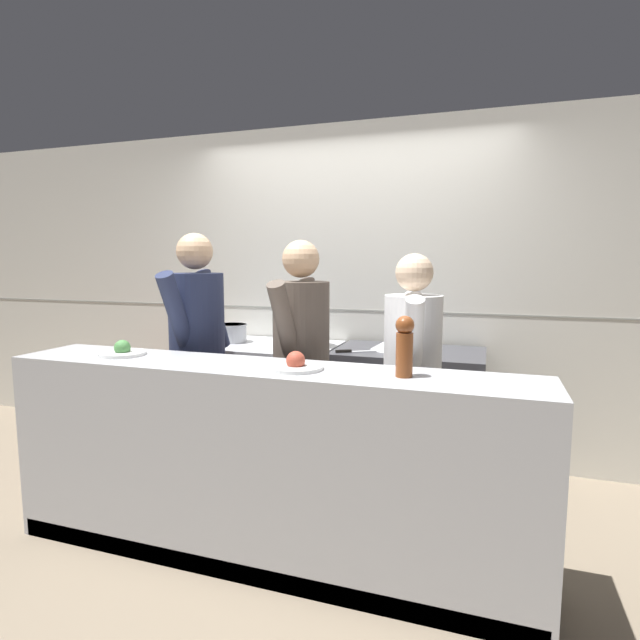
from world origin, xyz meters
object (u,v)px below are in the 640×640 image
sauce_pot (305,330)px  chef_line (412,379)px  chef_sous (301,364)px  pepper_mill (404,345)px  oven_range (267,401)px  plated_dish_appetiser (296,365)px  stock_pot (232,332)px  chef_head_cook (198,353)px  plated_dish_main (122,351)px  mixing_bowl_steel (390,344)px  chefs_knife (357,351)px

sauce_pot → chef_line: chef_line is taller
chef_sous → pepper_mill: bearing=-33.1°
oven_range → pepper_mill: size_ratio=3.89×
plated_dish_appetiser → pepper_mill: bearing=1.3°
plated_dish_appetiser → pepper_mill: size_ratio=0.96×
stock_pot → chef_head_cook: 0.75m
chef_head_cook → chef_line: chef_head_cook is taller
plated_dish_appetiser → chef_line: bearing=50.5°
plated_dish_main → plated_dish_appetiser: size_ratio=0.94×
mixing_bowl_steel → plated_dish_main: plated_dish_main is taller
chef_sous → chef_line: size_ratio=1.05×
stock_pot → chef_head_cook: size_ratio=0.14×
chef_head_cook → chef_line: 1.36m
chefs_knife → mixing_bowl_steel: bearing=40.8°
stock_pot → oven_range: bearing=-1.5°
sauce_pot → pepper_mill: bearing=-53.0°
chefs_knife → chef_line: 0.67m
sauce_pot → chef_sous: size_ratio=0.20×
plated_dish_appetiser → chef_sous: (-0.18, 0.54, -0.12)m
chefs_knife → plated_dish_appetiser: plated_dish_appetiser is taller
sauce_pot → chef_line: size_ratio=0.21×
oven_range → chef_head_cook: (-0.15, -0.72, 0.50)m
plated_dish_main → pepper_mill: 1.57m
chef_head_cook → chef_sous: 0.70m
stock_pot → sauce_pot: (0.61, 0.00, 0.04)m
mixing_bowl_steel → chef_sous: (-0.40, -0.70, -0.03)m
sauce_pot → chef_sous: chef_sous is taller
pepper_mill → chefs_knife: bearing=114.7°
mixing_bowl_steel → chef_sous: bearing=-119.9°
oven_range → sauce_pot: 0.65m
oven_range → mixing_bowl_steel: 1.08m
sauce_pot → plated_dish_main: bearing=-116.7°
stock_pot → chefs_knife: size_ratio=0.71×
oven_range → sauce_pot: (0.31, 0.01, 0.57)m
oven_range → chef_sous: chef_sous is taller
chefs_knife → chef_head_cook: chef_head_cook is taller
chef_sous → mixing_bowl_steel: bearing=64.3°
oven_range → mixing_bowl_steel: bearing=-0.5°
mixing_bowl_steel → chefs_knife: bearing=-139.2°
oven_range → chef_line: size_ratio=0.68×
sauce_pot → stock_pot: bearing=-180.0°
mixing_bowl_steel → chef_sous: size_ratio=0.16×
chefs_knife → chef_head_cook: 1.07m
oven_range → mixing_bowl_steel: size_ratio=3.98×
chef_head_cook → chefs_knife: bearing=30.6°
chefs_knife → chef_sous: 0.58m
sauce_pot → chefs_knife: 0.50m
stock_pot → plated_dish_appetiser: size_ratio=0.90×
oven_range → pepper_mill: bearing=-44.7°
stock_pot → plated_dish_main: size_ratio=0.95×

